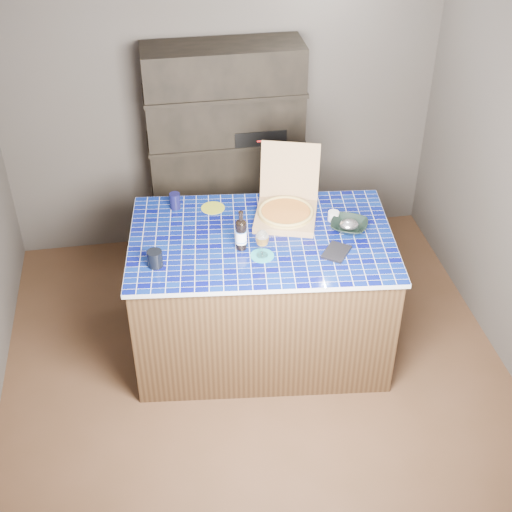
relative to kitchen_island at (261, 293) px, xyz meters
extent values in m
plane|color=#4E3321|center=(-0.08, -0.28, -0.48)|extent=(3.50, 3.50, 0.00)
plane|color=silver|center=(-0.08, -0.28, 2.02)|extent=(3.50, 3.50, 0.00)
plane|color=#48433F|center=(-0.08, 1.47, 0.77)|extent=(3.50, 0.00, 3.50)
plane|color=#48433F|center=(-0.08, -2.03, 0.77)|extent=(3.50, 0.00, 3.50)
cube|color=black|center=(-0.08, 1.25, 0.42)|extent=(1.20, 0.40, 1.80)
cube|color=black|center=(0.17, 1.20, 0.65)|extent=(0.40, 0.32, 0.12)
cube|color=#47301C|center=(0.00, 0.00, -0.02)|extent=(1.79, 1.23, 0.92)
cube|color=#05084D|center=(0.00, 0.00, 0.46)|extent=(1.84, 1.28, 0.03)
cube|color=tan|center=(0.20, 0.18, 0.50)|extent=(0.50, 0.50, 0.05)
cube|color=tan|center=(0.27, 0.42, 0.72)|extent=(0.41, 0.21, 0.40)
cylinder|color=tan|center=(0.20, 0.18, 0.53)|extent=(0.37, 0.37, 0.01)
cylinder|color=maroon|center=(0.20, 0.18, 0.54)|extent=(0.33, 0.33, 0.01)
torus|color=tan|center=(0.20, 0.18, 0.54)|extent=(0.38, 0.38, 0.02)
cylinder|color=black|center=(-0.15, -0.10, 0.57)|extent=(0.07, 0.07, 0.19)
ellipsoid|color=black|center=(-0.15, -0.10, 0.67)|extent=(0.07, 0.07, 0.04)
cylinder|color=black|center=(-0.15, -0.10, 0.72)|extent=(0.03, 0.03, 0.08)
cylinder|color=white|center=(-0.15, -0.10, 0.56)|extent=(0.07, 0.07, 0.09)
cylinder|color=#4278E2|center=(-0.15, -0.10, 0.54)|extent=(0.08, 0.08, 0.01)
cylinder|color=#4278E2|center=(-0.15, -0.10, 0.61)|extent=(0.08, 0.08, 0.01)
cylinder|color=teal|center=(-0.03, -0.21, 0.48)|extent=(0.15, 0.15, 0.01)
cylinder|color=white|center=(-0.03, -0.21, 0.48)|extent=(0.07, 0.07, 0.01)
cylinder|color=white|center=(-0.03, -0.21, 0.53)|extent=(0.01, 0.01, 0.08)
ellipsoid|color=white|center=(-0.03, -0.21, 0.61)|extent=(0.08, 0.08, 0.11)
cylinder|color=orange|center=(-0.03, -0.21, 0.60)|extent=(0.07, 0.07, 0.05)
cylinder|color=white|center=(-0.03, -0.21, 0.63)|extent=(0.07, 0.07, 0.02)
cylinder|color=black|center=(-0.70, -0.20, 0.53)|extent=(0.10, 0.10, 0.11)
cube|color=black|center=(0.44, -0.25, 0.48)|extent=(0.23, 0.24, 0.02)
imported|color=black|center=(0.59, -0.01, 0.51)|extent=(0.33, 0.33, 0.06)
ellipsoid|color=#B3B5BF|center=(0.59, -0.01, 0.52)|extent=(0.13, 0.11, 0.06)
cylinder|color=silver|center=(0.52, 0.12, 0.51)|extent=(0.08, 0.08, 0.06)
cylinder|color=black|center=(-0.53, 0.45, 0.53)|extent=(0.07, 0.07, 0.12)
cylinder|color=#959C21|center=(-0.28, 0.40, 0.48)|extent=(0.17, 0.17, 0.01)
camera|label=1|loc=(-0.66, -3.78, 3.15)|focal=50.00mm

